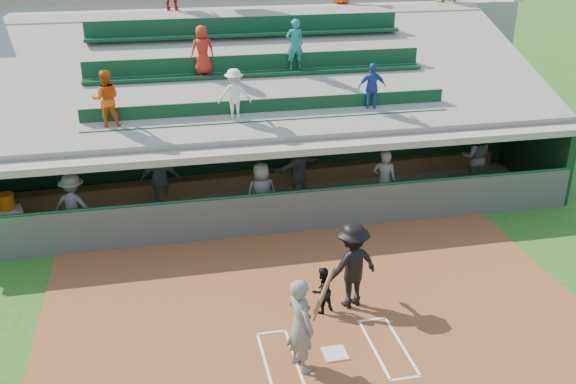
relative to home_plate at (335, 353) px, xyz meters
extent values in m
plane|color=#225417|center=(0.00, 0.00, -0.04)|extent=(100.00, 100.00, 0.00)
cube|color=brown|center=(0.00, 0.50, -0.03)|extent=(11.00, 9.00, 0.02)
cube|color=silver|center=(0.00, 0.00, 0.00)|extent=(0.43, 0.43, 0.03)
cube|color=white|center=(-0.75, 0.00, -0.01)|extent=(0.05, 1.80, 0.01)
cube|color=white|center=(0.75, 0.00, -0.01)|extent=(0.05, 1.80, 0.01)
cube|color=white|center=(-1.30, 0.00, -0.01)|extent=(0.05, 1.80, 0.01)
cube|color=white|center=(1.30, 0.00, -0.01)|extent=(0.05, 1.80, 0.01)
cube|color=silver|center=(-1.02, 0.90, -0.01)|extent=(0.60, 0.05, 0.01)
cube|color=white|center=(1.02, 0.90, -0.01)|extent=(0.60, 0.05, 0.01)
cube|color=white|center=(1.02, -0.90, -0.01)|extent=(0.60, 0.05, 0.01)
cube|color=gray|center=(0.00, 6.75, -0.02)|extent=(16.00, 3.50, 0.04)
cube|color=gray|center=(0.00, 13.50, 2.26)|extent=(20.00, 3.00, 4.60)
cube|color=#4D524D|center=(0.00, 5.00, 0.52)|extent=(16.00, 0.06, 1.10)
cylinder|color=#144026|center=(0.00, 5.00, 1.09)|extent=(16.00, 0.08, 0.08)
cube|color=black|center=(0.00, 8.50, 1.07)|extent=(16.00, 0.25, 2.20)
cube|color=black|center=(8.00, 6.75, 1.07)|extent=(0.25, 3.50, 2.20)
cube|color=gray|center=(0.00, 6.75, 2.17)|extent=(16.40, 3.90, 0.18)
cube|color=#98978A|center=(0.00, 10.25, 1.12)|extent=(16.40, 3.50, 2.30)
cube|color=gray|center=(0.00, 11.90, 2.26)|extent=(16.40, 0.30, 4.60)
cube|color=gray|center=(0.00, 8.60, 3.42)|extent=(16.40, 6.51, 2.37)
cube|color=#0C3721|center=(0.00, 6.20, 2.62)|extent=(9.40, 0.42, 0.08)
cube|color=#0B321D|center=(0.00, 6.40, 2.88)|extent=(9.40, 0.06, 0.45)
cube|color=#0C381D|center=(0.00, 8.10, 3.37)|extent=(9.40, 0.42, 0.08)
cube|color=#0D3A20|center=(0.00, 8.30, 3.62)|extent=(9.40, 0.06, 0.45)
cube|color=#0B331E|center=(0.00, 10.00, 4.12)|extent=(9.40, 0.42, 0.08)
cube|color=#0D3A23|center=(0.00, 10.20, 4.38)|extent=(9.40, 0.06, 0.45)
imported|color=#D34F0C|center=(-4.01, 6.30, 3.36)|extent=(0.69, 0.54, 1.40)
imported|color=silver|center=(-0.91, 6.30, 3.30)|extent=(0.87, 0.55, 1.28)
imported|color=#27389C|center=(2.69, 6.30, 3.28)|extent=(0.76, 0.38, 1.26)
imported|color=red|center=(-1.50, 8.20, 4.06)|extent=(0.69, 0.51, 1.30)
imported|color=#1A7674|center=(1.05, 8.20, 4.10)|extent=(0.54, 0.38, 1.40)
imported|color=#5A5C57|center=(-0.71, -0.21, 0.89)|extent=(0.63, 0.77, 1.81)
cylinder|color=brown|center=(-0.36, -0.36, 1.57)|extent=(0.56, 0.54, 0.75)
sphere|color=olive|center=(-0.58, -0.21, 1.22)|extent=(0.10, 0.10, 0.10)
imported|color=black|center=(0.11, 1.40, 0.48)|extent=(0.60, 0.54, 1.00)
imported|color=black|center=(0.76, 1.53, 0.91)|extent=(1.35, 1.02, 1.85)
cube|color=olive|center=(-0.26, 8.02, 0.24)|extent=(15.48, 1.25, 0.46)
cube|color=white|center=(-6.73, 6.35, 0.33)|extent=(0.88, 0.76, 0.66)
cylinder|color=orange|center=(-6.69, 6.41, 0.86)|extent=(0.40, 0.40, 0.40)
imported|color=#61645E|center=(-5.03, 5.84, 0.84)|extent=(1.23, 0.97, 1.67)
imported|color=#575A55|center=(-2.89, 6.90, 0.91)|extent=(1.10, 0.55, 1.81)
imported|color=#5B5E58|center=(-0.39, 5.61, 0.84)|extent=(0.87, 0.62, 1.67)
imported|color=#5F615C|center=(0.91, 7.05, 0.87)|extent=(1.66, 1.22, 1.74)
imported|color=#5F615C|center=(2.92, 5.63, 0.89)|extent=(0.77, 0.67, 1.77)
imported|color=#61645E|center=(6.20, 6.86, 0.88)|extent=(1.03, 0.91, 1.75)
camera|label=1|loc=(-2.85, -9.23, 7.45)|focal=40.00mm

